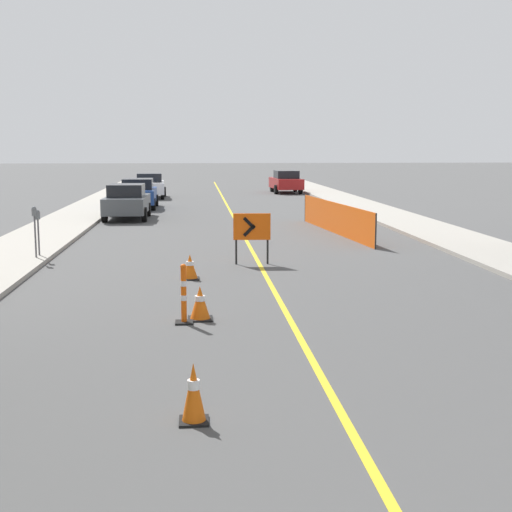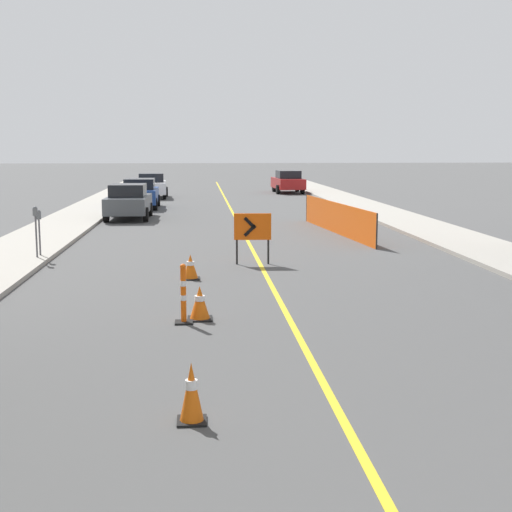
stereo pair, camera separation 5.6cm
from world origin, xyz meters
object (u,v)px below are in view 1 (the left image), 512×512
Objects in this scene: parked_car_curb_mid at (138,193)px; parked_car_opposite_side at (286,182)px; parked_car_curb_near at (127,201)px; traffic_cone_fourth at (200,303)px; parked_car_curb_far at (150,186)px; arrow_barricade_primary at (252,229)px; traffic_cone_third at (194,393)px; parking_meter_near_curb at (38,223)px; traffic_cone_fifth at (190,267)px; parking_meter_far_curb at (35,222)px; delineator_post_rear at (184,298)px.

parked_car_opposite_side is at bearing 51.58° from parked_car_curb_mid.
traffic_cone_fourth is at bearing -80.11° from parked_car_curb_near.
traffic_cone_fourth is at bearing -87.82° from parked_car_curb_far.
arrow_barricade_primary is at bearing -69.72° from parked_car_curb_near.
traffic_cone_third is at bearing -82.27° from parked_car_curb_near.
traffic_cone_fourth is 0.15× the size of parked_car_curb_near.
traffic_cone_fourth is 9.03m from parking_meter_near_curb.
parked_car_curb_far is at bearing -157.79° from parked_car_opposite_side.
parked_car_curb_mid is at bearing 95.64° from traffic_cone_third.
parked_car_curb_near reaches higher than traffic_cone_third.
traffic_cone_third reaches higher than traffic_cone_fourth.
arrow_barricade_primary is (1.70, 2.15, 0.69)m from traffic_cone_fifth.
parked_car_curb_near is 13.53m from parked_car_curb_far.
parked_car_curb_near and parked_car_curb_mid have the same top height.
parked_car_opposite_side reaches higher than traffic_cone_fifth.
parking_meter_near_curb is at bearing 90.00° from parking_meter_far_curb.
traffic_cone_fifth is at bearing -83.04° from parked_car_curb_mid.
traffic_cone_fourth is 6.57m from arrow_barricade_primary.
traffic_cone_fourth is 0.49× the size of parking_meter_near_curb.
parked_car_curb_mid is (-3.09, 25.03, 0.48)m from traffic_cone_fourth.
arrow_barricade_primary is at bearing -12.63° from parking_meter_near_curb.
parking_meter_far_curb reaches higher than traffic_cone_third.
traffic_cone_fourth is 19.63m from parked_car_curb_near.
parked_car_opposite_side is (6.67, 37.60, 0.32)m from delineator_post_rear.
parked_car_opposite_side is at bearing 62.68° from parked_car_curb_near.
parked_car_curb_mid is (-2.79, 25.29, 0.32)m from delineator_post_rear.
parked_car_curb_mid is 3.27× the size of parking_meter_near_curb.
parked_car_curb_mid is at bearing 97.03° from traffic_cone_fourth.
traffic_cone_fourth is 1.04× the size of traffic_cone_fifth.
parked_car_curb_near reaches higher than parking_meter_near_curb.
parked_car_curb_near is 12.15m from parking_meter_far_curb.
parked_car_curb_far is at bearing 86.29° from parking_meter_near_curb.
parking_meter_far_curb is at bearing 173.50° from arrow_barricade_primary.
traffic_cone_fifth is 0.56× the size of delineator_post_rear.
parked_car_opposite_side is at bearing 83.40° from arrow_barricade_primary.
traffic_cone_third is 13.23m from parking_meter_far_curb.
traffic_cone_fifth is 5.44m from parking_meter_far_curb.
parked_car_curb_mid is at bearing 96.29° from delineator_post_rear.
traffic_cone_fourth is 0.58× the size of delineator_post_rear.
parking_meter_near_curb is (-4.61, 7.73, 0.74)m from traffic_cone_fourth.
parking_meter_far_curb reaches higher than arrow_barricade_primary.
traffic_cone_third is at bearing -85.24° from parked_car_curb_mid.
delineator_post_rear is 0.26× the size of parked_car_curb_mid.
parked_car_curb_near is (-2.86, 19.64, 0.32)m from delineator_post_rear.
traffic_cone_fourth is 0.45× the size of arrow_barricade_primary.
parked_car_curb_near is (-4.65, 13.01, -0.20)m from arrow_barricade_primary.
traffic_cone_third is 0.17× the size of parked_car_opposite_side.
traffic_cone_fifth is 28.83m from parked_car_curb_far.
delineator_post_rear reaches higher than traffic_cone_fifth.
parked_car_curb_far is (-2.87, 38.00, 0.44)m from traffic_cone_third.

